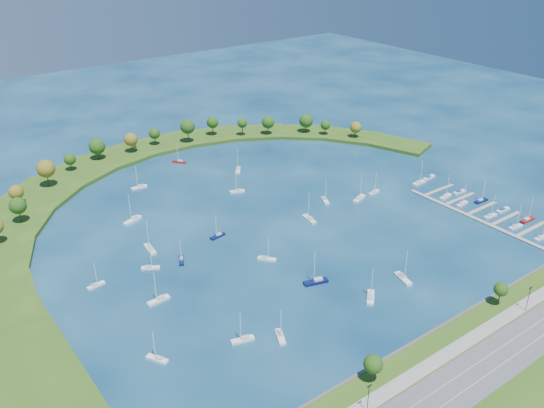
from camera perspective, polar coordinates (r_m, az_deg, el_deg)
ground at (r=276.08m, az=-0.22°, el=-1.39°), size 700.00×700.00×0.00m
south_shoreline at (r=206.77m, az=21.07°, el=-13.97°), size 420.00×43.10×11.60m
breakwater at (r=293.71m, az=-13.24°, el=-0.13°), size 286.74×247.64×2.00m
breakwater_trees at (r=336.85m, az=-10.98°, el=5.36°), size 240.13×87.60×14.88m
harbor_tower at (r=363.29m, az=-13.38°, el=5.66°), size 2.60×2.60×4.36m
dock_system at (r=296.26m, az=20.52°, el=-1.08°), size 24.28×82.00×1.60m
moored_boat_0 at (r=197.39m, az=-11.25°, el=-14.68°), size 5.62×7.74×11.27m
moored_boat_1 at (r=201.27m, az=-2.89°, el=-13.14°), size 8.42×4.25×11.92m
moored_boat_2 at (r=280.43m, az=-13.57°, el=-1.50°), size 10.14×6.06×14.41m
moored_boat_3 at (r=296.71m, az=8.59°, el=0.59°), size 9.78×5.78×13.90m
moored_boat_4 at (r=260.81m, az=-5.37°, el=-3.09°), size 7.85×3.28×11.19m
moored_boat_5 at (r=236.33m, az=12.79°, el=-7.11°), size 5.06×9.79×13.86m
moored_boat_6 at (r=327.74m, az=-3.37°, el=3.43°), size 6.93×8.37×12.59m
moored_boat_7 at (r=245.05m, az=-8.93°, el=-5.44°), size 5.08×7.35×10.61m
moored_boat_8 at (r=202.34m, az=0.82°, el=-12.86°), size 5.46×8.32×11.93m
moored_boat_9 at (r=274.21m, az=3.69°, el=-1.43°), size 4.04×9.63×13.72m
moored_boat_10 at (r=292.88m, az=5.24°, el=0.42°), size 5.57×8.50×12.18m
moored_boat_11 at (r=313.85m, az=-12.96°, el=1.67°), size 8.68×2.98×12.54m
moored_boat_12 at (r=242.40m, az=-11.91°, el=-6.10°), size 7.51×5.76×11.07m
moored_boat_13 at (r=255.09m, az=-11.93°, el=-4.31°), size 3.63×9.65×13.85m
moored_boat_14 at (r=236.91m, az=-16.97°, el=-7.62°), size 7.44×2.99×10.62m
moored_boat_15 at (r=243.03m, az=-0.52°, el=-5.36°), size 6.60×7.56×11.58m
moored_boat_16 at (r=223.21m, az=9.69°, el=-9.01°), size 8.53×8.10×13.52m
moored_boat_17 at (r=305.06m, az=10.02°, el=1.21°), size 7.60×3.17×10.83m
moored_boat_18 at (r=222.82m, az=-11.12°, el=-9.22°), size 8.96×2.94×13.00m
moored_boat_19 at (r=342.76m, az=-9.13°, el=4.19°), size 6.50×7.86×11.83m
moored_boat_20 at (r=302.01m, az=-3.44°, el=1.32°), size 7.96×5.14×11.39m
moored_boat_21 at (r=229.32m, az=4.36°, el=-7.58°), size 10.29×5.46×14.57m
docked_boat_0 at (r=284.83m, az=24.99°, el=-2.98°), size 7.46×2.93×10.68m
docked_boat_2 at (r=289.86m, az=22.88°, el=-2.03°), size 7.84×3.05×11.23m
docked_boat_3 at (r=298.43m, az=23.87°, el=-1.39°), size 8.78×2.74×12.79m
docked_boat_4 at (r=295.70m, az=20.73°, el=-1.06°), size 7.81×2.68×11.28m
docked_boat_5 at (r=304.08m, az=21.81°, el=-0.54°), size 8.43×2.60×1.71m
docked_boat_6 at (r=303.42m, az=18.24°, el=0.07°), size 8.14×3.25×11.64m
docked_boat_7 at (r=309.75m, az=19.92°, el=0.35°), size 8.27×2.63×12.03m
docked_boat_8 at (r=308.63m, az=16.74°, el=0.76°), size 8.79×3.74×12.51m
docked_boat_9 at (r=316.33m, az=17.99°, el=1.15°), size 8.03×2.84×1.61m
docked_boat_10 at (r=320.92m, az=14.30°, el=2.09°), size 8.89×2.70×12.98m
docked_boat_11 at (r=329.17m, az=15.22°, el=2.55°), size 8.91×3.47×1.77m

